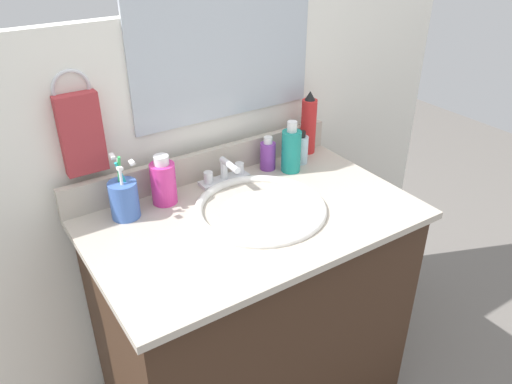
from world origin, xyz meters
TOP-DOWN VIEW (x-y plane):
  - vanity_cabinet at (0.00, 0.00)m, footprint 0.87×0.51m
  - countertop at (0.00, 0.00)m, footprint 0.90×0.56m
  - backsplash at (0.00, 0.27)m, footprint 0.90×0.02m
  - back_wall at (0.00, 0.33)m, footprint 2.00×0.04m
  - mirror_panel at (0.10, 0.31)m, footprint 0.60×0.01m
  - towel_ring at (-0.35, 0.31)m, footprint 0.10×0.01m
  - hand_towel at (-0.35, 0.29)m, footprint 0.11×0.04m
  - sink_basin at (0.03, 0.01)m, footprint 0.37×0.37m
  - faucet at (0.03, 0.20)m, footprint 0.16×0.10m
  - bottle_soap_pink at (-0.17, 0.20)m, footprint 0.07×0.07m
  - bottle_mouthwash_teal at (0.25, 0.16)m, footprint 0.06×0.06m
  - bottle_spray_red at (0.38, 0.24)m, footprint 0.05×0.05m
  - bottle_cream_purple at (0.19, 0.21)m, footprint 0.05×0.05m
  - bottle_gel_clear at (0.31, 0.19)m, footprint 0.05×0.05m
  - cup_blue_plastic at (-0.29, 0.18)m, footprint 0.08×0.09m

SIDE VIEW (x-z plane):
  - vanity_cabinet at x=0.00m, z-range 0.00..0.79m
  - back_wall at x=0.00m, z-range 0.00..1.30m
  - sink_basin at x=0.03m, z-range 0.72..0.83m
  - countertop at x=0.00m, z-range 0.79..0.81m
  - faucet at x=0.03m, z-range 0.79..0.88m
  - backsplash at x=0.00m, z-range 0.81..0.90m
  - bottle_cream_purple at x=0.19m, z-range 0.80..0.91m
  - bottle_gel_clear at x=0.31m, z-range 0.80..0.91m
  - cup_blue_plastic at x=-0.29m, z-range 0.77..0.95m
  - bottle_soap_pink at x=-0.17m, z-range 0.80..0.94m
  - bottle_mouthwash_teal at x=0.25m, z-range 0.79..0.96m
  - bottle_spray_red at x=0.38m, z-range 0.80..1.02m
  - hand_towel at x=-0.35m, z-range 0.92..1.14m
  - towel_ring at x=-0.35m, z-range 1.10..1.20m
  - mirror_panel at x=0.10m, z-range 0.98..1.54m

